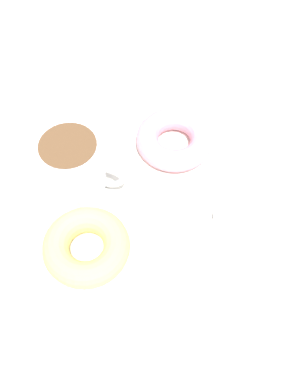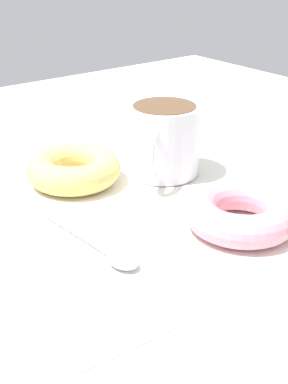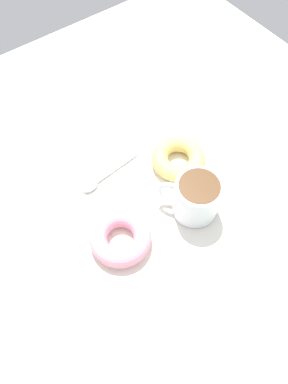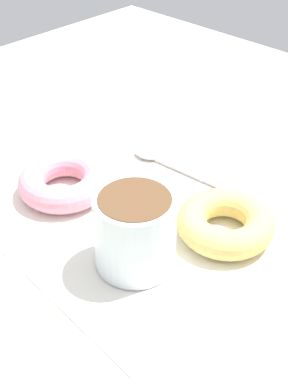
{
  "view_description": "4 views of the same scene",
  "coord_description": "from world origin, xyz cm",
  "px_view_note": "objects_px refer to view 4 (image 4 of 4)",
  "views": [
    {
      "loc": [
        -18.42,
        -28.73,
        52.73
      ],
      "look_at": [
        -0.01,
        -2.33,
        2.3
      ],
      "focal_mm": 40.0,
      "sensor_mm": 36.0,
      "label": 1
    },
    {
      "loc": [
        41.89,
        -34.43,
        27.76
      ],
      "look_at": [
        -0.01,
        -2.33,
        2.3
      ],
      "focal_mm": 50.0,
      "sensor_mm": 36.0,
      "label": 2
    },
    {
      "loc": [
        22.66,
        28.55,
        66.55
      ],
      "look_at": [
        -0.01,
        -2.33,
        2.3
      ],
      "focal_mm": 35.0,
      "sensor_mm": 36.0,
      "label": 3
    },
    {
      "loc": [
        -37.55,
        36.57,
        42.03
      ],
      "look_at": [
        -0.01,
        -2.33,
        2.3
      ],
      "focal_mm": 50.0,
      "sensor_mm": 36.0,
      "label": 4
    }
  ],
  "objects_px": {
    "spoon": "(158,159)",
    "donut_far": "(225,223)",
    "coffee_cup": "(135,229)",
    "donut_near_cup": "(63,182)"
  },
  "relations": [
    {
      "from": "spoon",
      "to": "donut_far",
      "type": "bearing_deg",
      "value": 159.36
    },
    {
      "from": "coffee_cup",
      "to": "donut_far",
      "type": "relative_size",
      "value": 0.95
    },
    {
      "from": "coffee_cup",
      "to": "donut_near_cup",
      "type": "relative_size",
      "value": 0.93
    },
    {
      "from": "coffee_cup",
      "to": "donut_far",
      "type": "xyz_separation_m",
      "value": [
        -0.04,
        -0.1,
        -0.03
      ]
    },
    {
      "from": "coffee_cup",
      "to": "donut_far",
      "type": "bearing_deg",
      "value": -113.16
    },
    {
      "from": "coffee_cup",
      "to": "spoon",
      "type": "bearing_deg",
      "value": -54.44
    },
    {
      "from": "donut_near_cup",
      "to": "donut_far",
      "type": "height_order",
      "value": "same"
    },
    {
      "from": "coffee_cup",
      "to": "donut_far",
      "type": "distance_m",
      "value": 0.12
    },
    {
      "from": "donut_far",
      "to": "donut_near_cup",
      "type": "bearing_deg",
      "value": 21.12
    },
    {
      "from": "coffee_cup",
      "to": "donut_near_cup",
      "type": "bearing_deg",
      "value": -9.45
    }
  ]
}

